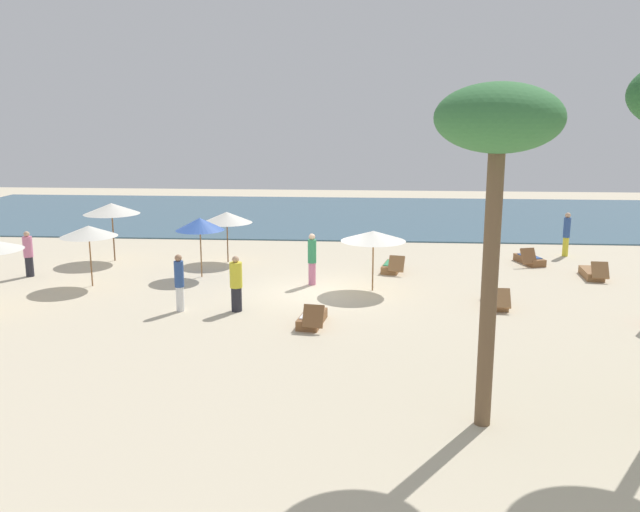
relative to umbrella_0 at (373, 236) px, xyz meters
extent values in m
plane|color=beige|center=(-1.88, -0.39, -1.86)|extent=(60.00, 60.00, 0.00)
cube|color=#3D6075|center=(-1.88, 16.61, -1.83)|extent=(48.00, 16.00, 0.06)
cylinder|color=olive|center=(0.00, 0.00, -0.87)|extent=(0.05, 0.05, 1.98)
cone|color=silver|center=(0.00, 0.00, 0.00)|extent=(2.16, 2.16, 0.34)
cylinder|color=brown|center=(-10.37, 3.86, -0.72)|extent=(0.06, 0.06, 2.29)
cone|color=silver|center=(-10.37, 3.86, 0.26)|extent=(2.20, 2.20, 0.43)
cylinder|color=brown|center=(-9.63, -0.14, -0.83)|extent=(0.05, 0.05, 2.06)
cone|color=silver|center=(-9.63, -0.14, 0.06)|extent=(1.91, 1.91, 0.37)
cylinder|color=olive|center=(-6.20, 1.44, -0.80)|extent=(0.05, 0.05, 2.12)
cone|color=#3359B2|center=(-6.20, 1.44, 0.09)|extent=(1.75, 1.75, 0.45)
cylinder|color=brown|center=(-5.76, 3.95, -0.87)|extent=(0.05, 0.05, 1.97)
cone|color=silver|center=(-5.76, 3.95, -0.05)|extent=(2.01, 2.01, 0.43)
cube|color=olive|center=(0.74, 2.92, -1.72)|extent=(0.88, 1.59, 0.28)
cube|color=olive|center=(0.88, 2.23, -1.43)|extent=(0.65, 0.56, 0.55)
cube|color=#338C59|center=(0.74, 2.92, -1.56)|extent=(0.70, 1.13, 0.03)
cube|color=brown|center=(6.21, 4.55, -1.72)|extent=(1.02, 1.61, 0.28)
cube|color=brown|center=(6.01, 3.88, -1.42)|extent=(0.66, 0.53, 0.60)
cube|color=#2D4C8C|center=(6.21, 4.55, -1.56)|extent=(0.80, 1.15, 0.03)
cube|color=olive|center=(3.79, -1.51, -1.72)|extent=(0.65, 1.52, 0.28)
cube|color=olive|center=(3.82, -2.21, -1.44)|extent=(0.59, 0.49, 0.54)
cube|color=olive|center=(7.93, 2.40, -1.72)|extent=(0.72, 1.54, 0.28)
cube|color=olive|center=(7.99, 1.70, -1.43)|extent=(0.60, 0.49, 0.56)
cube|color=brown|center=(-1.72, -3.80, -1.72)|extent=(0.80, 1.57, 0.28)
cube|color=brown|center=(-1.63, -4.49, -1.42)|extent=(0.62, 0.45, 0.60)
cube|color=white|center=(-1.72, -3.80, -1.56)|extent=(0.65, 1.11, 0.03)
cylinder|color=#26262D|center=(-4.09, -2.71, -1.49)|extent=(0.45, 0.45, 0.73)
cylinder|color=yellow|center=(-4.09, -2.71, -0.74)|extent=(0.53, 0.53, 0.77)
sphere|color=tan|center=(-4.09, -2.71, -0.26)|extent=(0.21, 0.21, 0.21)
cylinder|color=white|center=(-5.78, -2.84, -1.48)|extent=(0.29, 0.29, 0.75)
cylinder|color=#2D4C8C|center=(-5.78, -2.84, -0.71)|extent=(0.34, 0.34, 0.79)
sphere|color=#A37556|center=(-5.78, -2.84, -0.22)|extent=(0.21, 0.21, 0.21)
cylinder|color=yellow|center=(8.02, 6.09, -1.46)|extent=(0.28, 0.28, 0.79)
cylinder|color=#2D4C8C|center=(8.02, 6.09, -0.66)|extent=(0.33, 0.33, 0.83)
sphere|color=tan|center=(8.02, 6.09, -0.14)|extent=(0.22, 0.22, 0.22)
cylinder|color=#D17299|center=(-2.09, 0.62, -1.47)|extent=(0.26, 0.26, 0.78)
cylinder|color=#338C59|center=(-2.09, 0.62, -0.68)|extent=(0.31, 0.31, 0.81)
sphere|color=beige|center=(-2.09, 0.62, -0.17)|extent=(0.22, 0.22, 0.22)
cylinder|color=#26262D|center=(-12.47, 1.05, -1.50)|extent=(0.38, 0.38, 0.72)
cylinder|color=#D17299|center=(-12.47, 1.05, -0.76)|extent=(0.45, 0.45, 0.75)
sphere|color=tan|center=(-12.47, 1.05, -0.29)|extent=(0.20, 0.20, 0.20)
cylinder|color=brown|center=(2.07, -9.75, 0.83)|extent=(0.30, 0.30, 5.37)
ellipsoid|color=#38753D|center=(2.07, -9.75, 3.91)|extent=(2.26, 2.26, 1.24)
camera|label=1|loc=(-0.16, -21.87, 4.00)|focal=37.63mm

